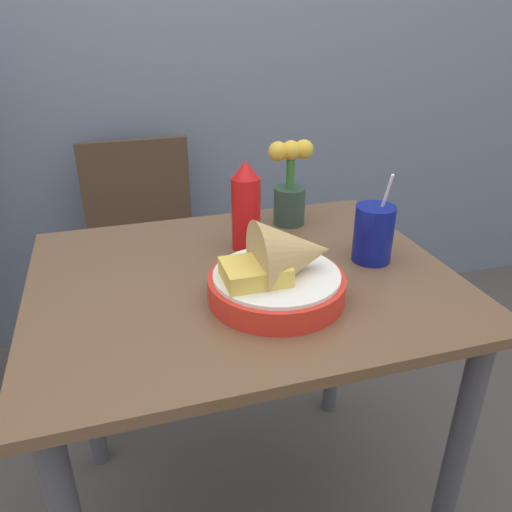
# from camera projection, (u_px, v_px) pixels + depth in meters

# --- Properties ---
(ground_plane) EXTENTS (12.00, 12.00, 0.00)m
(ground_plane) POSITION_uv_depth(u_px,v_px,m) (246.00, 509.00, 1.45)
(ground_plane) COLOR #4C4742
(wall_window) EXTENTS (7.00, 0.06, 2.60)m
(wall_window) POSITION_uv_depth(u_px,v_px,m) (162.00, 11.00, 1.80)
(wall_window) COLOR slate
(wall_window) RESTS_ON ground_plane
(dining_table) EXTENTS (0.92, 0.74, 0.78)m
(dining_table) POSITION_uv_depth(u_px,v_px,m) (244.00, 325.00, 1.17)
(dining_table) COLOR brown
(dining_table) RESTS_ON ground_plane
(chair_far_window) EXTENTS (0.40, 0.40, 0.88)m
(chair_far_window) POSITION_uv_depth(u_px,v_px,m) (144.00, 241.00, 1.89)
(chair_far_window) COLOR #473323
(chair_far_window) RESTS_ON ground_plane
(food_basket) EXTENTS (0.28, 0.28, 0.17)m
(food_basket) POSITION_uv_depth(u_px,v_px,m) (282.00, 271.00, 1.00)
(food_basket) COLOR red
(food_basket) RESTS_ON dining_table
(ketchup_bottle) EXTENTS (0.07, 0.07, 0.22)m
(ketchup_bottle) POSITION_uv_depth(u_px,v_px,m) (246.00, 207.00, 1.19)
(ketchup_bottle) COLOR red
(ketchup_bottle) RESTS_ON dining_table
(drink_cup) EXTENTS (0.09, 0.09, 0.22)m
(drink_cup) POSITION_uv_depth(u_px,v_px,m) (373.00, 235.00, 1.15)
(drink_cup) COLOR navy
(drink_cup) RESTS_ON dining_table
(flower_vase) EXTENTS (0.12, 0.08, 0.23)m
(flower_vase) POSITION_uv_depth(u_px,v_px,m) (290.00, 187.00, 1.33)
(flower_vase) COLOR #2D4738
(flower_vase) RESTS_ON dining_table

